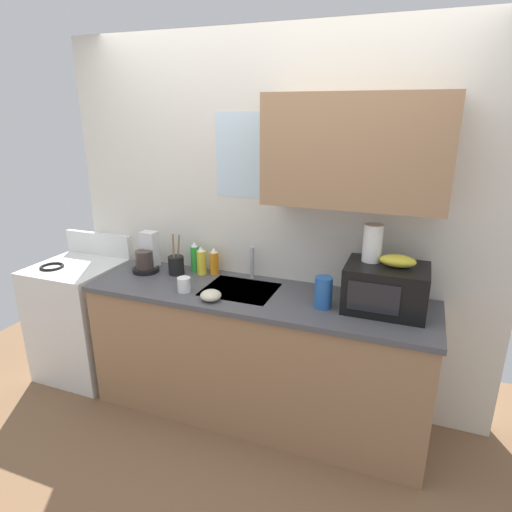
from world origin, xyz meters
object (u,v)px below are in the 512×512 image
object	(u,v)px
cereal_canister	(323,292)
utensil_crock	(176,264)
microwave	(386,288)
dish_soap_bottle_orange	(214,262)
small_bowl	(211,295)
mug_white	(184,285)
dish_soap_bottle_yellow	(202,261)
paper_towel_roll	(373,243)
stove_range	(82,318)
coffee_maker	(147,257)
banana_bunch	(398,261)
dish_soap_bottle_green	(195,258)

from	to	relation	value
cereal_canister	utensil_crock	size ratio (longest dim) A/B	0.65
microwave	utensil_crock	xyz separation A→B (m)	(-1.43, 0.07, -0.06)
dish_soap_bottle_orange	small_bowl	distance (m)	0.46
mug_white	small_bowl	xyz separation A→B (m)	(0.22, -0.06, -0.02)
dish_soap_bottle_yellow	cereal_canister	xyz separation A→B (m)	(0.92, -0.23, -0.00)
paper_towel_roll	dish_soap_bottle_yellow	size ratio (longest dim) A/B	1.07
stove_range	coffee_maker	size ratio (longest dim) A/B	3.86
dish_soap_bottle_yellow	utensil_crock	size ratio (longest dim) A/B	0.71
banana_bunch	dish_soap_bottle_yellow	distance (m)	1.34
small_bowl	dish_soap_bottle_yellow	bearing A→B (deg)	124.38
coffee_maker	dish_soap_bottle_green	xyz separation A→B (m)	(0.33, 0.11, -0.00)
microwave	coffee_maker	bearing A→B (deg)	177.94
dish_soap_bottle_orange	dish_soap_bottle_green	bearing A→B (deg)	-178.70
dish_soap_bottle_green	dish_soap_bottle_orange	bearing A→B (deg)	1.30
microwave	dish_soap_bottle_green	world-z (taller)	microwave
banana_bunch	dish_soap_bottle_yellow	world-z (taller)	banana_bunch
paper_towel_roll	utensil_crock	distance (m)	1.37
banana_bunch	paper_towel_roll	size ratio (longest dim) A/B	0.91
coffee_maker	dish_soap_bottle_yellow	xyz separation A→B (m)	(0.40, 0.08, -0.01)
mug_white	cereal_canister	bearing A→B (deg)	5.83
dish_soap_bottle_green	cereal_canister	distance (m)	1.03
dish_soap_bottle_yellow	mug_white	size ratio (longest dim) A/B	2.16
microwave	utensil_crock	world-z (taller)	utensil_crock
dish_soap_bottle_green	small_bowl	distance (m)	0.54
dish_soap_bottle_orange	dish_soap_bottle_yellow	xyz separation A→B (m)	(-0.08, -0.03, 0.01)
dish_soap_bottle_green	banana_bunch	bearing A→B (deg)	-6.76
dish_soap_bottle_yellow	cereal_canister	bearing A→B (deg)	-14.17
stove_range	mug_white	world-z (taller)	stove_range
microwave	utensil_crock	distance (m)	1.44
paper_towel_roll	small_bowl	xyz separation A→B (m)	(-0.90, -0.30, -0.35)
coffee_maker	utensil_crock	xyz separation A→B (m)	(0.23, 0.01, -0.03)
coffee_maker	dish_soap_bottle_green	size ratio (longest dim) A/B	1.26
dish_soap_bottle_green	mug_white	size ratio (longest dim) A/B	2.34
banana_bunch	dish_soap_bottle_green	distance (m)	1.41
banana_bunch	paper_towel_roll	distance (m)	0.18
banana_bunch	dish_soap_bottle_orange	bearing A→B (deg)	172.26
paper_towel_roll	dish_soap_bottle_yellow	xyz separation A→B (m)	(-1.16, 0.08, -0.28)
coffee_maker	utensil_crock	world-z (taller)	utensil_crock
banana_bunch	coffee_maker	distance (m)	1.73
mug_white	small_bowl	size ratio (longest dim) A/B	0.73
mug_white	utensil_crock	size ratio (longest dim) A/B	0.33
mug_white	stove_range	bearing A→B (deg)	172.01
microwave	paper_towel_roll	xyz separation A→B (m)	(-0.10, 0.05, 0.24)
small_bowl	paper_towel_roll	bearing A→B (deg)	18.40
paper_towel_roll	utensil_crock	xyz separation A→B (m)	(-1.33, 0.02, -0.31)
mug_white	small_bowl	distance (m)	0.23
paper_towel_roll	small_bowl	size ratio (longest dim) A/B	1.69
coffee_maker	dish_soap_bottle_orange	distance (m)	0.49
coffee_maker	dish_soap_bottle_yellow	distance (m)	0.41
microwave	coffee_maker	world-z (taller)	coffee_maker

